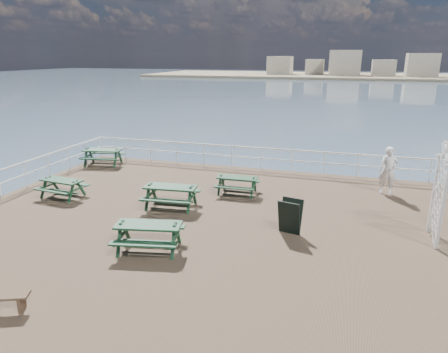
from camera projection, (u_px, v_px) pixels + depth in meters
The scene contains 10 objects.
ground at pixel (218, 229), 13.09m from camera, with size 18.00×14.00×0.30m, color brown.
sea_backdrop at pixel (377, 73), 132.31m from camera, with size 300.00×300.00×9.20m.
railing at pixel (237, 177), 15.16m from camera, with size 17.77×13.76×1.10m.
picnic_table_a at pixel (103, 154), 19.99m from camera, with size 2.07×1.78×0.89m.
picnic_table_b at pixel (171, 192), 14.38m from camera, with size 2.00×1.67×0.91m.
picnic_table_c at pixel (237, 182), 15.83m from camera, with size 1.63×1.33×0.77m.
picnic_table_d at pixel (62, 184), 15.44m from camera, with size 1.75×1.47×0.79m.
picnic_table_e at pixel (149, 231), 11.21m from camera, with size 2.09×1.81×0.89m.
sandwich_board at pixel (290, 217), 12.26m from camera, with size 0.76×0.63×1.11m.
person at pixel (388, 171), 15.70m from camera, with size 0.69×0.45×1.89m, color white.
Camera 1 is at (3.71, -11.44, 5.32)m, focal length 32.00 mm.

